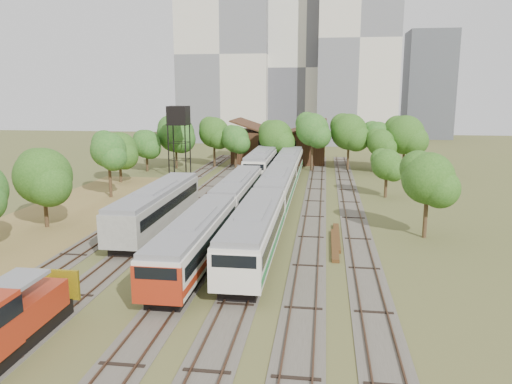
# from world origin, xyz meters

# --- Properties ---
(ground) EXTENTS (240.00, 240.00, 0.00)m
(ground) POSITION_xyz_m (0.00, 0.00, 0.00)
(ground) COLOR #475123
(ground) RESTS_ON ground
(dry_grass_patch) EXTENTS (14.00, 60.00, 0.04)m
(dry_grass_patch) POSITION_xyz_m (-18.00, 8.00, 0.02)
(dry_grass_patch) COLOR brown
(dry_grass_patch) RESTS_ON ground
(tracks) EXTENTS (24.60, 80.00, 0.19)m
(tracks) POSITION_xyz_m (-0.67, 25.00, 0.04)
(tracks) COLOR #4C473D
(tracks) RESTS_ON ground
(railcar_red_set) EXTENTS (2.90, 34.58, 3.59)m
(railcar_red_set) POSITION_xyz_m (-2.00, 10.86, 1.90)
(railcar_red_set) COLOR black
(railcar_red_set) RESTS_ON ground
(railcar_green_set) EXTENTS (3.15, 52.07, 3.89)m
(railcar_green_set) POSITION_xyz_m (2.00, 21.50, 2.06)
(railcar_green_set) COLOR black
(railcar_green_set) RESTS_ON ground
(railcar_rear) EXTENTS (3.20, 16.07, 3.96)m
(railcar_rear) POSITION_xyz_m (-2.00, 39.31, 2.09)
(railcar_rear) COLOR black
(railcar_rear) RESTS_ON ground
(shunter_locomotive) EXTENTS (2.67, 8.10, 3.49)m
(shunter_locomotive) POSITION_xyz_m (-8.00, -10.87, 1.67)
(shunter_locomotive) COLOR black
(shunter_locomotive) RESTS_ON ground
(old_grey_coach) EXTENTS (3.10, 18.00, 3.84)m
(old_grey_coach) POSITION_xyz_m (-8.00, 11.36, 2.09)
(old_grey_coach) COLOR black
(old_grey_coach) RESTS_ON ground
(water_tower) EXTENTS (2.98, 2.98, 10.32)m
(water_tower) POSITION_xyz_m (-14.35, 40.16, 8.70)
(water_tower) COLOR black
(water_tower) RESTS_ON ground
(rail_pile_near) EXTENTS (0.56, 8.37, 0.28)m
(rail_pile_near) POSITION_xyz_m (8.00, 8.32, 0.14)
(rail_pile_near) COLOR #523317
(rail_pile_near) RESTS_ON ground
(rail_pile_far) EXTENTS (0.51, 8.20, 0.27)m
(rail_pile_far) POSITION_xyz_m (8.20, 10.51, 0.13)
(rail_pile_far) COLOR #523317
(rail_pile_far) RESTS_ON ground
(maintenance_shed) EXTENTS (16.45, 11.55, 7.58)m
(maintenance_shed) POSITION_xyz_m (-1.00, 57.98, 2.91)
(maintenance_shed) COLOR #372114
(maintenance_shed) RESTS_ON ground
(tree_band_left) EXTENTS (7.61, 55.06, 7.76)m
(tree_band_left) POSITION_xyz_m (-19.74, 18.93, 4.87)
(tree_band_left) COLOR #382616
(tree_band_left) RESTS_ON ground
(tree_band_far) EXTENTS (42.33, 7.69, 9.11)m
(tree_band_far) POSITION_xyz_m (2.00, 48.35, 5.74)
(tree_band_far) COLOR #382616
(tree_band_far) RESTS_ON ground
(tree_band_right) EXTENTS (5.44, 39.00, 7.42)m
(tree_band_right) POSITION_xyz_m (15.27, 27.80, 4.73)
(tree_band_right) COLOR #382616
(tree_band_right) RESTS_ON ground
(tower_left) EXTENTS (22.00, 16.00, 42.00)m
(tower_left) POSITION_xyz_m (-18.00, 95.00, 21.00)
(tower_left) COLOR beige
(tower_left) RESTS_ON ground
(tower_centre) EXTENTS (20.00, 18.00, 36.00)m
(tower_centre) POSITION_xyz_m (2.00, 100.00, 18.00)
(tower_centre) COLOR beige
(tower_centre) RESTS_ON ground
(tower_right) EXTENTS (18.00, 16.00, 48.00)m
(tower_right) POSITION_xyz_m (14.00, 92.00, 24.00)
(tower_right) COLOR beige
(tower_right) RESTS_ON ground
(tower_far_right) EXTENTS (12.00, 12.00, 28.00)m
(tower_far_right) POSITION_xyz_m (34.00, 110.00, 14.00)
(tower_far_right) COLOR #474A4F
(tower_far_right) RESTS_ON ground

